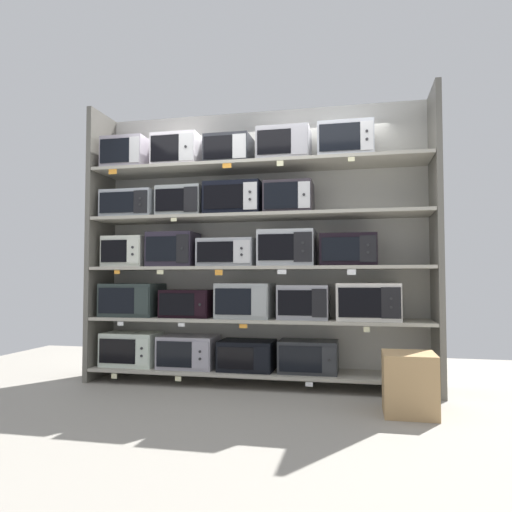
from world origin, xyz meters
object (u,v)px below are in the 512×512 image
(microwave_16, at_px, (234,200))
(shipping_carton, at_px, (409,384))
(microwave_2, at_px, (247,355))
(microwave_15, at_px, (182,202))
(microwave_13, at_px, (348,250))
(microwave_8, at_px, (368,302))
(microwave_7, at_px, (304,302))
(microwave_5, at_px, (188,303))
(microwave_22, at_px, (346,143))
(microwave_1, at_px, (189,352))
(microwave_0, at_px, (131,349))
(microwave_14, at_px, (133,205))
(microwave_18, at_px, (129,156))
(microwave_17, at_px, (289,199))
(microwave_12, at_px, (287,249))
(microwave_9, at_px, (127,252))
(microwave_11, at_px, (227,253))
(microwave_20, at_px, (229,152))
(microwave_3, at_px, (309,356))
(microwave_10, at_px, (173,250))
(microwave_21, at_px, (284,147))
(microwave_6, at_px, (245,301))
(microwave_19, at_px, (178,152))

(microwave_16, relative_size, shipping_carton, 1.20)
(microwave_2, xyz_separation_m, microwave_15, (-0.66, -0.00, 1.48))
(microwave_16, distance_m, shipping_carton, 2.28)
(microwave_13, bearing_deg, microwave_8, -0.07)
(microwave_7, bearing_deg, microwave_8, -0.02)
(microwave_5, xyz_separation_m, microwave_22, (1.52, 0.00, 1.49))
(microwave_5, height_order, microwave_15, microwave_15)
(microwave_1, xyz_separation_m, microwave_5, (-0.00, -0.00, 0.47))
(microwave_0, xyz_separation_m, microwave_14, (-0.01, -0.00, 1.44))
(microwave_18, xyz_separation_m, microwave_22, (2.17, -0.00, 0.00))
(microwave_1, height_order, microwave_17, microwave_17)
(microwave_15, distance_m, shipping_carton, 2.66)
(microwave_12, height_order, microwave_17, microwave_17)
(microwave_5, bearing_deg, microwave_0, 179.97)
(microwave_7, xyz_separation_m, microwave_9, (-1.78, -0.00, 0.49))
(microwave_11, height_order, microwave_20, microwave_20)
(microwave_20, bearing_deg, microwave_13, 0.01)
(microwave_13, relative_size, microwave_18, 1.15)
(microwave_1, relative_size, microwave_11, 1.00)
(microwave_3, height_order, microwave_14, microwave_14)
(microwave_2, distance_m, microwave_20, 1.97)
(microwave_14, height_order, microwave_15, microwave_15)
(microwave_1, height_order, microwave_20, microwave_20)
(microwave_1, relative_size, microwave_3, 1.02)
(microwave_10, height_order, microwave_20, microwave_20)
(microwave_15, height_order, microwave_18, microwave_18)
(microwave_5, height_order, microwave_9, microwave_9)
(microwave_21, bearing_deg, microwave_18, -179.99)
(microwave_7, distance_m, microwave_18, 2.30)
(microwave_0, height_order, microwave_14, microwave_14)
(microwave_16, bearing_deg, microwave_12, -0.00)
(microwave_1, bearing_deg, microwave_7, 0.01)
(microwave_7, xyz_separation_m, microwave_16, (-0.67, 0.00, 0.98))
(microwave_6, bearing_deg, microwave_9, 180.00)
(microwave_12, xyz_separation_m, microwave_14, (-1.58, -0.00, 0.46))
(microwave_18, bearing_deg, microwave_8, -0.00)
(microwave_1, distance_m, microwave_10, 1.01)
(microwave_7, relative_size, microwave_9, 1.09)
(microwave_13, height_order, microwave_15, microwave_15)
(microwave_5, bearing_deg, microwave_15, 179.74)
(microwave_12, height_order, microwave_16, microwave_16)
(microwave_20, bearing_deg, microwave_16, 0.15)
(microwave_10, relative_size, shipping_carton, 1.02)
(microwave_3, xyz_separation_m, microwave_18, (-1.82, 0.00, 1.97))
(microwave_12, distance_m, microwave_20, 1.11)
(microwave_8, bearing_deg, microwave_6, 179.99)
(microwave_2, relative_size, microwave_14, 0.96)
(microwave_5, xyz_separation_m, microwave_11, (0.39, 0.00, 0.49))
(microwave_9, distance_m, microwave_14, 0.47)
(microwave_19, xyz_separation_m, microwave_21, (1.07, 0.00, -0.00))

